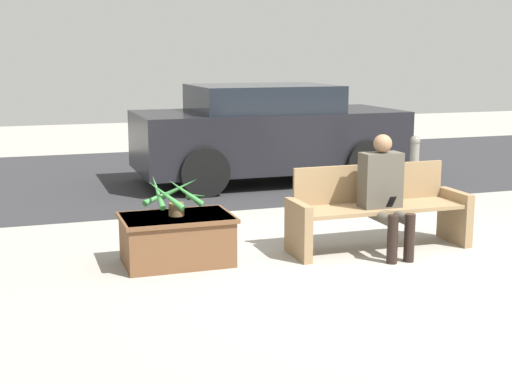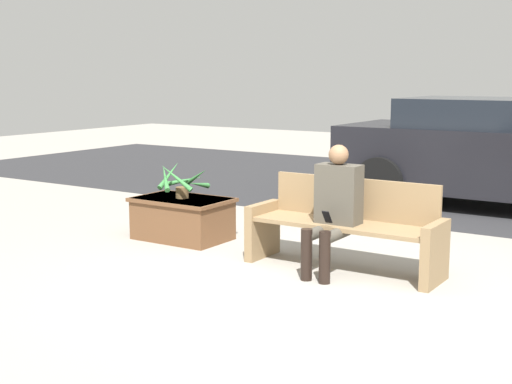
{
  "view_description": "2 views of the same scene",
  "coord_description": "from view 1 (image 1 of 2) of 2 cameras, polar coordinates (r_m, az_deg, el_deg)",
  "views": [
    {
      "loc": [
        -3.32,
        -5.85,
        1.99
      ],
      "look_at": [
        -1.02,
        0.92,
        0.6
      ],
      "focal_mm": 50.0,
      "sensor_mm": 36.0,
      "label": 1
    },
    {
      "loc": [
        3.07,
        -5.48,
        1.84
      ],
      "look_at": [
        -1.0,
        0.77,
        0.61
      ],
      "focal_mm": 50.0,
      "sensor_mm": 36.0,
      "label": 2
    }
  ],
  "objects": [
    {
      "name": "ground_plane",
      "position": [
        7.02,
        10.44,
        -5.64
      ],
      "size": [
        30.0,
        30.0,
        0.0
      ],
      "primitive_type": "plane",
      "color": "#9E998E"
    },
    {
      "name": "road_surface",
      "position": [
        12.19,
        -2.64,
        1.64
      ],
      "size": [
        20.0,
        6.0,
        0.01
      ],
      "primitive_type": "cube",
      "color": "#2D2D30",
      "rests_on": "ground_plane"
    },
    {
      "name": "bench",
      "position": [
        7.45,
        9.68,
        -1.35
      ],
      "size": [
        1.89,
        0.54,
        0.85
      ],
      "color": "#8C704C",
      "rests_on": "ground_plane"
    },
    {
      "name": "person_seated",
      "position": [
        7.22,
        10.25,
        0.2
      ],
      "size": [
        0.41,
        0.61,
        1.2
      ],
      "color": "#4C473D",
      "rests_on": "ground_plane"
    },
    {
      "name": "planter_box",
      "position": [
        6.88,
        -6.34,
        -3.66
      ],
      "size": [
        1.06,
        0.7,
        0.47
      ],
      "color": "brown",
      "rests_on": "ground_plane"
    },
    {
      "name": "potted_plant",
      "position": [
        6.8,
        -6.54,
        -0.38
      ],
      "size": [
        0.59,
        0.62,
        0.41
      ],
      "color": "brown",
      "rests_on": "planter_box"
    },
    {
      "name": "parked_car",
      "position": [
        11.16,
        0.92,
        4.74
      ],
      "size": [
        4.1,
        1.98,
        1.51
      ],
      "color": "black",
      "rests_on": "ground_plane"
    },
    {
      "name": "bollard_post",
      "position": [
        9.92,
        12.52,
        1.97
      ],
      "size": [
        0.14,
        0.14,
        0.9
      ],
      "color": "slate",
      "rests_on": "ground_plane"
    }
  ]
}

